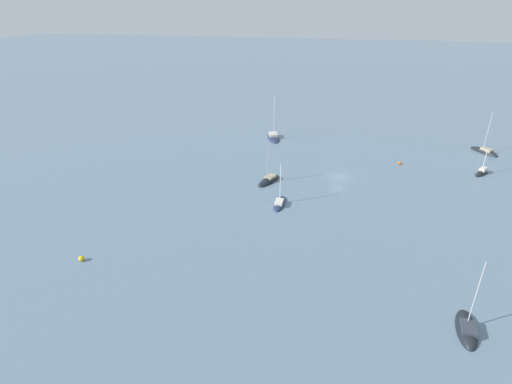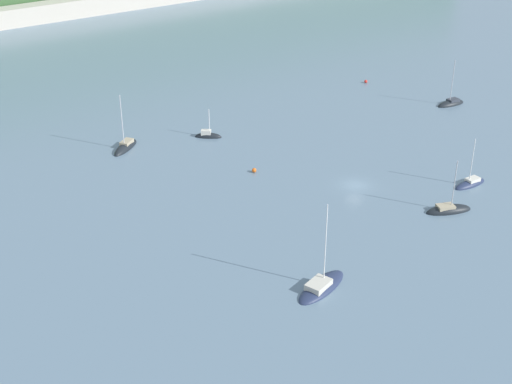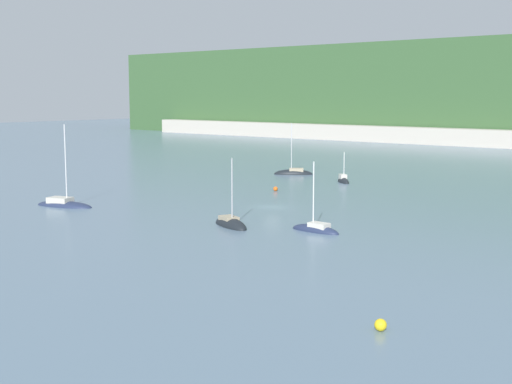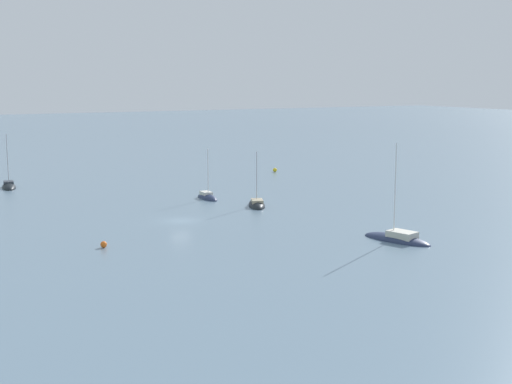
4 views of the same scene
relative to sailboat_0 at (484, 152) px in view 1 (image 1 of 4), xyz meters
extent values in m
plane|color=slate|center=(21.89, -33.72, -0.10)|extent=(600.00, 600.00, 0.00)
ellipsoid|color=black|center=(-0.04, -0.03, -0.10)|extent=(7.15, 6.03, 1.95)
cube|color=tan|center=(0.44, 0.32, 0.77)|extent=(3.00, 2.75, 0.67)
cylinder|color=silver|center=(-0.33, -0.24, 5.01)|extent=(0.14, 0.14, 9.13)
ellipsoid|color=black|center=(26.88, -47.62, -0.10)|extent=(7.20, 4.76, 1.93)
cube|color=tan|center=(26.38, -47.40, 0.70)|extent=(2.89, 2.43, 0.52)
cylinder|color=#B2B2B7|center=(27.20, -47.75, 4.11)|extent=(0.14, 0.14, 7.34)
ellipsoid|color=#232D4C|center=(36.17, -43.98, -0.10)|extent=(6.31, 2.14, 1.49)
cube|color=silver|center=(36.67, -44.00, 0.62)|extent=(2.29, 1.43, 0.61)
cylinder|color=silver|center=(35.86, -43.97, 3.96)|extent=(0.14, 0.14, 7.30)
ellipsoid|color=black|center=(61.70, -18.85, -0.10)|extent=(6.66, 2.93, 1.86)
cube|color=#333842|center=(62.21, -18.91, 0.71)|extent=(2.48, 1.80, 0.59)
cylinder|color=#B2B2B7|center=(61.38, -18.82, 4.70)|extent=(0.14, 0.14, 8.57)
ellipsoid|color=black|center=(14.04, -4.34, -0.10)|extent=(4.58, 4.27, 1.71)
cube|color=silver|center=(13.75, -4.09, 0.82)|extent=(1.99, 1.92, 0.89)
cylinder|color=silver|center=(14.22, -4.49, 2.76)|extent=(0.14, 0.14, 4.78)
ellipsoid|color=#232D4C|center=(-0.25, -51.17, -0.10)|extent=(9.21, 5.32, 1.41)
cube|color=beige|center=(-0.92, -51.36, 0.69)|extent=(3.60, 2.88, 0.80)
cylinder|color=silver|center=(0.17, -51.04, 5.63)|extent=(0.14, 0.14, 10.68)
sphere|color=yellow|center=(58.80, -68.80, 0.30)|extent=(0.80, 0.80, 0.80)
sphere|color=orange|center=(12.08, -20.73, 0.26)|extent=(0.72, 0.72, 0.72)
camera|label=1|loc=(99.15, -35.21, 33.61)|focal=28.00mm
camera|label=2|loc=(-48.27, -103.18, 48.98)|focal=50.00mm
camera|label=3|loc=(80.86, -107.45, 14.82)|focal=50.00mm
camera|label=4|loc=(-62.50, 0.32, 18.13)|focal=50.00mm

